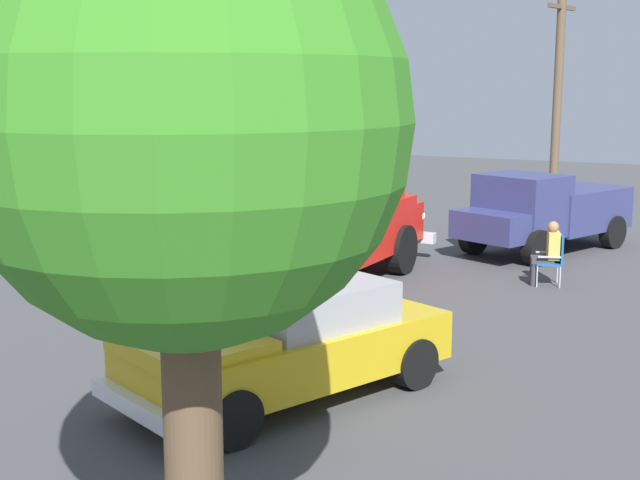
{
  "coord_description": "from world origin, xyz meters",
  "views": [
    {
      "loc": [
        8.2,
        -14.61,
        3.98
      ],
      "look_at": [
        0.71,
        0.21,
        0.92
      ],
      "focal_mm": 48.15,
      "sensor_mm": 36.0,
      "label": 1
    }
  ],
  "objects_px": {
    "lawn_chair_near_truck": "(554,256)",
    "lawn_chair_spare": "(230,284)",
    "lawn_chair_by_car": "(242,291)",
    "utility_pole": "(557,98)",
    "spectator_seated": "(548,251)",
    "classic_hot_rod": "(287,341)",
    "oak_tree_left": "(184,126)",
    "vintage_fire_truck": "(326,224)",
    "spectator_standing": "(247,285)",
    "parked_pickup": "(544,210)"
  },
  "relations": [
    {
      "from": "classic_hot_rod",
      "to": "vintage_fire_truck",
      "type": "bearing_deg",
      "value": 111.99
    },
    {
      "from": "vintage_fire_truck",
      "to": "oak_tree_left",
      "type": "distance_m",
      "value": 11.17
    },
    {
      "from": "lawn_chair_by_car",
      "to": "utility_pole",
      "type": "xyz_separation_m",
      "value": [
        1.99,
        14.61,
        2.92
      ]
    },
    {
      "from": "lawn_chair_by_car",
      "to": "utility_pole",
      "type": "bearing_deg",
      "value": 82.25
    },
    {
      "from": "lawn_chair_near_truck",
      "to": "lawn_chair_spare",
      "type": "bearing_deg",
      "value": -132.32
    },
    {
      "from": "oak_tree_left",
      "to": "vintage_fire_truck",
      "type": "bearing_deg",
      "value": 111.27
    },
    {
      "from": "lawn_chair_near_truck",
      "to": "spectator_seated",
      "type": "height_order",
      "value": "spectator_seated"
    },
    {
      "from": "spectator_seated",
      "to": "classic_hot_rod",
      "type": "bearing_deg",
      "value": -101.87
    },
    {
      "from": "parked_pickup",
      "to": "lawn_chair_spare",
      "type": "xyz_separation_m",
      "value": [
        -3.48,
        -8.33,
        -0.4
      ]
    },
    {
      "from": "classic_hot_rod",
      "to": "oak_tree_left",
      "type": "relative_size",
      "value": 0.89
    },
    {
      "from": "lawn_chair_by_car",
      "to": "oak_tree_left",
      "type": "bearing_deg",
      "value": -60.66
    },
    {
      "from": "classic_hot_rod",
      "to": "lawn_chair_near_truck",
      "type": "distance_m",
      "value": 7.97
    },
    {
      "from": "utility_pole",
      "to": "oak_tree_left",
      "type": "bearing_deg",
      "value": -85.14
    },
    {
      "from": "spectator_seated",
      "to": "vintage_fire_truck",
      "type": "bearing_deg",
      "value": -155.65
    },
    {
      "from": "parked_pickup",
      "to": "spectator_seated",
      "type": "relative_size",
      "value": 3.97
    },
    {
      "from": "classic_hot_rod",
      "to": "spectator_seated",
      "type": "distance_m",
      "value": 7.9
    },
    {
      "from": "vintage_fire_truck",
      "to": "spectator_standing",
      "type": "relative_size",
      "value": 3.59
    },
    {
      "from": "lawn_chair_near_truck",
      "to": "lawn_chair_by_car",
      "type": "distance_m",
      "value": 6.58
    },
    {
      "from": "classic_hot_rod",
      "to": "spectator_standing",
      "type": "distance_m",
      "value": 2.25
    },
    {
      "from": "classic_hot_rod",
      "to": "oak_tree_left",
      "type": "height_order",
      "value": "oak_tree_left"
    },
    {
      "from": "parked_pickup",
      "to": "lawn_chair_near_truck",
      "type": "relative_size",
      "value": 5.02
    },
    {
      "from": "lawn_chair_near_truck",
      "to": "spectator_standing",
      "type": "xyz_separation_m",
      "value": [
        -3.31,
        -6.17,
        0.37
      ]
    },
    {
      "from": "lawn_chair_spare",
      "to": "classic_hot_rod",
      "type": "bearing_deg",
      "value": -46.76
    },
    {
      "from": "vintage_fire_truck",
      "to": "spectator_seated",
      "type": "height_order",
      "value": "vintage_fire_truck"
    },
    {
      "from": "lawn_chair_near_truck",
      "to": "lawn_chair_spare",
      "type": "height_order",
      "value": "same"
    },
    {
      "from": "spectator_standing",
      "to": "utility_pole",
      "type": "bearing_deg",
      "value": 85.19
    },
    {
      "from": "classic_hot_rod",
      "to": "lawn_chair_spare",
      "type": "bearing_deg",
      "value": 133.24
    },
    {
      "from": "spectator_seated",
      "to": "oak_tree_left",
      "type": "bearing_deg",
      "value": -90.29
    },
    {
      "from": "vintage_fire_truck",
      "to": "utility_pole",
      "type": "bearing_deg",
      "value": 79.26
    },
    {
      "from": "oak_tree_left",
      "to": "utility_pole",
      "type": "xyz_separation_m",
      "value": [
        -1.82,
        21.39,
        -0.16
      ]
    },
    {
      "from": "classic_hot_rod",
      "to": "spectator_seated",
      "type": "bearing_deg",
      "value": 78.13
    },
    {
      "from": "classic_hot_rod",
      "to": "oak_tree_left",
      "type": "bearing_deg",
      "value": -69.73
    },
    {
      "from": "parked_pickup",
      "to": "lawn_chair_by_car",
      "type": "height_order",
      "value": "parked_pickup"
    },
    {
      "from": "parked_pickup",
      "to": "vintage_fire_truck",
      "type": "bearing_deg",
      "value": -120.8
    },
    {
      "from": "classic_hot_rod",
      "to": "lawn_chair_spare",
      "type": "height_order",
      "value": "classic_hot_rod"
    },
    {
      "from": "lawn_chair_near_truck",
      "to": "oak_tree_left",
      "type": "xyz_separation_m",
      "value": [
        -0.18,
        -12.01,
        3.09
      ]
    },
    {
      "from": "lawn_chair_near_truck",
      "to": "spectator_seated",
      "type": "xyz_separation_m",
      "value": [
        -0.12,
        -0.04,
        0.11
      ]
    },
    {
      "from": "lawn_chair_spare",
      "to": "spectator_seated",
      "type": "bearing_deg",
      "value": 48.23
    },
    {
      "from": "vintage_fire_truck",
      "to": "lawn_chair_near_truck",
      "type": "relative_size",
      "value": 5.89
    },
    {
      "from": "lawn_chair_by_car",
      "to": "oak_tree_left",
      "type": "relative_size",
      "value": 0.19
    },
    {
      "from": "classic_hot_rod",
      "to": "spectator_seated",
      "type": "relative_size",
      "value": 3.67
    },
    {
      "from": "classic_hot_rod",
      "to": "parked_pickup",
      "type": "distance_m",
      "value": 11.24
    },
    {
      "from": "classic_hot_rod",
      "to": "spectator_standing",
      "type": "relative_size",
      "value": 2.83
    },
    {
      "from": "lawn_chair_spare",
      "to": "spectator_standing",
      "type": "relative_size",
      "value": 0.61
    },
    {
      "from": "classic_hot_rod",
      "to": "lawn_chair_spare",
      "type": "xyz_separation_m",
      "value": [
        -2.71,
        2.88,
        -0.16
      ]
    },
    {
      "from": "lawn_chair_by_car",
      "to": "spectator_standing",
      "type": "distance_m",
      "value": 1.22
    },
    {
      "from": "parked_pickup",
      "to": "utility_pole",
      "type": "distance_m",
      "value": 6.54
    },
    {
      "from": "classic_hot_rod",
      "to": "lawn_chair_by_car",
      "type": "relative_size",
      "value": 4.64
    },
    {
      "from": "lawn_chair_near_truck",
      "to": "parked_pickup",
      "type": "bearing_deg",
      "value": 105.94
    },
    {
      "from": "lawn_chair_near_truck",
      "to": "lawn_chair_by_car",
      "type": "xyz_separation_m",
      "value": [
        -3.99,
        -5.23,
        0.0
      ]
    }
  ]
}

